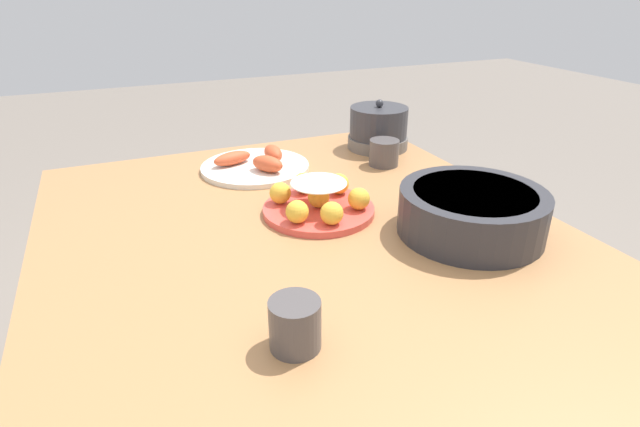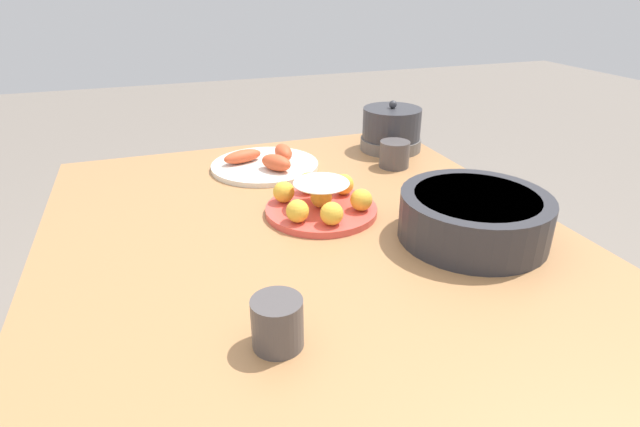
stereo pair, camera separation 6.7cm
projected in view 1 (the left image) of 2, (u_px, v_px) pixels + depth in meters
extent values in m
cylinder|color=#A87547|center=(89.00, 294.00, 1.56)|extent=(0.06, 0.06, 0.74)
cylinder|color=#A87547|center=(372.00, 235.00, 1.91)|extent=(0.06, 0.06, 0.74)
cube|color=#A87547|center=(322.00, 256.00, 1.01)|extent=(1.45, 1.10, 0.03)
cylinder|color=#E04C42|center=(319.00, 210.00, 1.16)|extent=(0.26, 0.26, 0.02)
sphere|color=yellow|center=(332.00, 213.00, 1.06)|extent=(0.05, 0.05, 0.05)
sphere|color=yellow|center=(359.00, 199.00, 1.13)|extent=(0.05, 0.05, 0.05)
sphere|color=yellow|center=(339.00, 184.00, 1.21)|extent=(0.05, 0.05, 0.05)
sphere|color=yellow|center=(304.00, 183.00, 1.22)|extent=(0.05, 0.05, 0.05)
sphere|color=yellow|center=(280.00, 193.00, 1.16)|extent=(0.05, 0.05, 0.05)
sphere|color=yellow|center=(297.00, 212.00, 1.07)|extent=(0.05, 0.05, 0.05)
ellipsoid|color=white|center=(319.00, 183.00, 1.13)|extent=(0.13, 0.13, 0.02)
sphere|color=yellow|center=(319.00, 197.00, 1.14)|extent=(0.05, 0.05, 0.05)
cylinder|color=#2D2D33|center=(472.00, 212.00, 1.05)|extent=(0.31, 0.31, 0.10)
cylinder|color=brown|center=(474.00, 194.00, 1.03)|extent=(0.25, 0.25, 0.01)
cylinder|color=silver|center=(255.00, 167.00, 1.42)|extent=(0.30, 0.30, 0.01)
ellipsoid|color=#D1512D|center=(268.00, 164.00, 1.36)|extent=(0.11, 0.10, 0.04)
ellipsoid|color=#D1512D|center=(273.00, 153.00, 1.44)|extent=(0.09, 0.05, 0.04)
ellipsoid|color=#D1512D|center=(232.00, 158.00, 1.41)|extent=(0.08, 0.12, 0.04)
cylinder|color=#4C4747|center=(295.00, 324.00, 0.73)|extent=(0.08, 0.08, 0.08)
cylinder|color=#4C4747|center=(384.00, 153.00, 1.44)|extent=(0.09, 0.09, 0.07)
cylinder|color=#66605B|center=(378.00, 142.00, 1.59)|extent=(0.19, 0.19, 0.04)
cylinder|color=#333338|center=(379.00, 122.00, 1.56)|extent=(0.18, 0.18, 0.09)
sphere|color=#333338|center=(380.00, 103.00, 1.53)|extent=(0.02, 0.02, 0.02)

